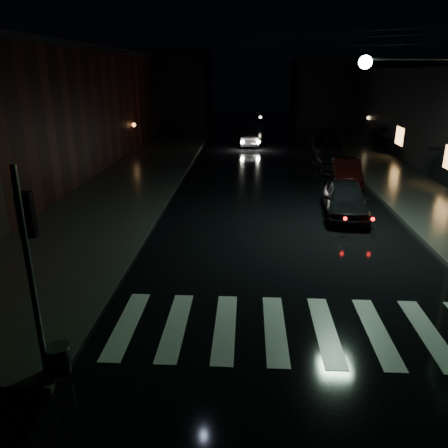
# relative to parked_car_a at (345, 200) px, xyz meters

# --- Properties ---
(ground) EXTENTS (120.00, 120.00, 0.00)m
(ground) POSITION_rel_parked_car_a_xyz_m (-5.80, -9.24, -0.73)
(ground) COLOR black
(ground) RESTS_ON ground
(sidewalk_left) EXTENTS (6.00, 44.00, 0.15)m
(sidewalk_left) POSITION_rel_parked_car_a_xyz_m (-10.80, 4.76, -0.65)
(sidewalk_left) COLOR #282826
(sidewalk_left) RESTS_ON ground
(sidewalk_right) EXTENTS (4.00, 44.00, 0.15)m
(sidewalk_right) POSITION_rel_parked_car_a_xyz_m (4.20, 4.76, -0.65)
(sidewalk_right) COLOR #282826
(sidewalk_right) RESTS_ON ground
(building_left) EXTENTS (10.00, 36.00, 7.00)m
(building_left) POSITION_rel_parked_car_a_xyz_m (-17.80, 6.76, 2.77)
(building_left) COLOR black
(building_left) RESTS_ON ground
(building_far_left) EXTENTS (14.00, 10.00, 8.00)m
(building_far_left) POSITION_rel_parked_car_a_xyz_m (-15.80, 35.76, 3.27)
(building_far_left) COLOR black
(building_far_left) RESTS_ON ground
(building_far_right) EXTENTS (14.00, 10.00, 7.00)m
(building_far_right) POSITION_rel_parked_car_a_xyz_m (8.20, 35.76, 2.77)
(building_far_right) COLOR black
(building_far_right) RESTS_ON ground
(crosswalk) EXTENTS (9.00, 3.00, 0.01)m
(crosswalk) POSITION_rel_parked_car_a_xyz_m (-2.80, -8.74, -0.72)
(crosswalk) COLOR beige
(crosswalk) RESTS_ON ground
(signal_pole_corner) EXTENTS (0.68, 0.61, 4.20)m
(signal_pole_corner) POSITION_rel_parked_car_a_xyz_m (-7.94, -10.70, 0.81)
(signal_pole_corner) COLOR slate
(signal_pole_corner) RESTS_ON ground
(parked_car_a) EXTENTS (2.16, 4.43, 1.46)m
(parked_car_a) POSITION_rel_parked_car_a_xyz_m (0.00, 0.00, 0.00)
(parked_car_a) COLOR black
(parked_car_a) RESTS_ON ground
(parked_car_b) EXTENTS (1.87, 4.20, 1.34)m
(parked_car_b) POSITION_rel_parked_car_a_xyz_m (1.21, 5.68, -0.06)
(parked_car_b) COLOR black
(parked_car_b) RESTS_ON ground
(parked_car_c) EXTENTS (1.84, 4.43, 1.28)m
(parked_car_c) POSITION_rel_parked_car_a_xyz_m (1.04, 9.22, -0.09)
(parked_car_c) COLOR black
(parked_car_c) RESTS_ON ground
(parked_car_d) EXTENTS (2.57, 4.78, 1.28)m
(parked_car_d) POSITION_rel_parked_car_a_xyz_m (1.80, 15.62, -0.09)
(parked_car_d) COLOR black
(parked_car_d) RESTS_ON ground
(oncoming_car) EXTENTS (1.79, 4.18, 1.34)m
(oncoming_car) POSITION_rel_parked_car_a_xyz_m (-4.14, 18.08, -0.06)
(oncoming_car) COLOR black
(oncoming_car) RESTS_ON ground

